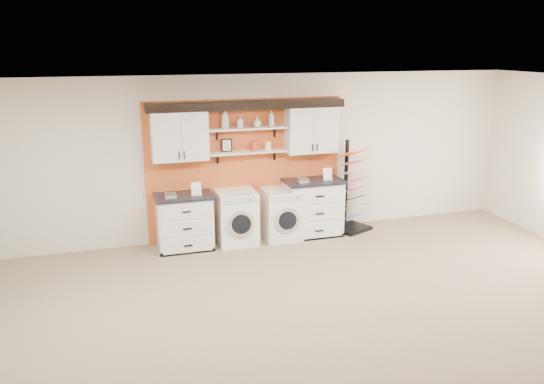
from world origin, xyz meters
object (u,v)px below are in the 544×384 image
object	(u,v)px
base_cabinet_left	(185,222)
base_cabinet_right	(313,207)
washer	(236,217)
dryer	(281,214)
sample_rack	(352,202)

from	to	relation	value
base_cabinet_left	base_cabinet_right	xyz separation A→B (m)	(2.26, -0.00, 0.04)
base_cabinet_left	washer	bearing A→B (deg)	-0.22
base_cabinet_left	washer	xyz separation A→B (m)	(0.87, -0.00, -0.00)
dryer	sample_rack	distance (m)	1.35
washer	sample_rack	bearing A→B (deg)	0.96
base_cabinet_right	washer	size ratio (longest dim) A/B	1.12
base_cabinet_right	sample_rack	bearing A→B (deg)	2.47
base_cabinet_right	sample_rack	world-z (taller)	sample_rack
base_cabinet_left	dryer	distance (m)	1.67
base_cabinet_right	dryer	xyz separation A→B (m)	(-0.59, -0.00, -0.06)
base_cabinet_right	sample_rack	xyz separation A→B (m)	(0.76, 0.03, 0.03)
base_cabinet_right	base_cabinet_left	bearing A→B (deg)	180.00
base_cabinet_left	base_cabinet_right	bearing A→B (deg)	-0.00
base_cabinet_left	sample_rack	xyz separation A→B (m)	(3.02, 0.03, 0.06)
sample_rack	base_cabinet_right	bearing A→B (deg)	158.03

